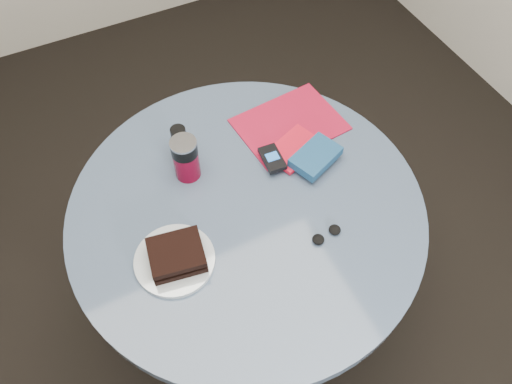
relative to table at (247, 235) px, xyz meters
name	(u,v)px	position (x,y,z in m)	size (l,w,h in m)	color
ground	(249,308)	(0.00, 0.00, -0.59)	(4.00, 4.00, 0.00)	black
table	(247,235)	(0.00, 0.00, 0.00)	(1.00, 1.00, 0.75)	black
plate	(175,260)	(-0.24, -0.07, 0.17)	(0.21, 0.21, 0.01)	silver
sandwich	(177,255)	(-0.23, -0.08, 0.20)	(0.15, 0.14, 0.05)	black
soda_can	(186,158)	(-0.10, 0.18, 0.23)	(0.08, 0.08, 0.14)	maroon
pepper_grinder	(180,141)	(-0.09, 0.26, 0.22)	(0.05, 0.05, 0.10)	#43351D
magazine	(289,124)	(0.25, 0.21, 0.17)	(0.31, 0.24, 0.01)	maroon
red_book	(294,149)	(0.21, 0.11, 0.18)	(0.16, 0.11, 0.01)	red
novel	(316,157)	(0.25, 0.05, 0.20)	(0.14, 0.09, 0.03)	navy
mp3_player	(272,158)	(0.13, 0.10, 0.19)	(0.06, 0.10, 0.02)	black
headphones	(327,235)	(0.15, -0.18, 0.17)	(0.09, 0.04, 0.02)	black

